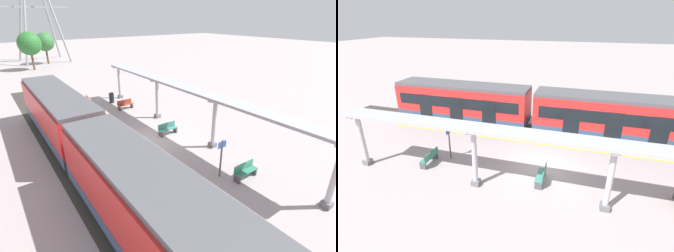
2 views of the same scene
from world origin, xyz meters
TOP-DOWN VIEW (x-y plane):
  - ground_plane at (0.00, 0.00)m, footprint 176.00×176.00m
  - tactile_edge_strip at (-3.08, 0.00)m, footprint 0.46×26.60m
  - trackbed at (-4.92, 0.00)m, footprint 3.20×38.60m
  - train_near_carriage at (-4.91, -7.72)m, footprint 2.65×11.10m
  - train_far_carriage at (-4.91, 3.96)m, footprint 2.65×11.10m
  - canopy_pillar_nearest at (2.87, -10.60)m, footprint 1.10×0.44m
  - canopy_pillar_second at (2.87, -3.29)m, footprint 1.10×0.44m
  - canopy_pillar_third at (2.87, 3.35)m, footprint 1.10×0.44m
  - canopy_pillar_fourth at (2.87, 10.49)m, footprint 1.10×0.44m
  - canopy_beam at (2.87, -0.05)m, footprint 1.20×21.90m
  - bench_near_end at (1.64, 6.99)m, footprint 1.52×0.52m
  - bench_mid_platform at (1.58, 0.10)m, footprint 1.50×0.45m
  - bench_far_end at (1.70, -6.88)m, footprint 1.50×0.44m
  - trash_bin at (1.42, 9.48)m, footprint 0.48×0.48m
  - platform_info_sign at (0.70, -6.00)m, footprint 0.56×0.10m
  - passenger_waiting_near_edge at (-1.61, 7.68)m, footprint 0.54×0.30m
  - electricity_pylon at (1.87, 40.76)m, footprint 11.29×8.01m
  - tree_left_background at (1.69, 37.51)m, footprint 3.22×3.22m
  - tree_right_background at (-1.53, 32.75)m, footprint 3.56×3.56m

SIDE VIEW (x-z plane):
  - ground_plane at x=0.00m, z-range 0.00..0.00m
  - trackbed at x=-4.92m, z-range 0.00..0.01m
  - tactile_edge_strip at x=-3.08m, z-range 0.00..0.01m
  - bench_near_end at x=1.64m, z-range 0.01..0.87m
  - bench_mid_platform at x=1.58m, z-range 0.01..0.87m
  - bench_far_end at x=1.70m, z-range 0.01..0.87m
  - trash_bin at x=1.42m, z-range 0.00..1.00m
  - passenger_waiting_near_edge at x=-1.61m, z-range 0.22..2.01m
  - platform_info_sign at x=0.70m, z-range 0.23..2.43m
  - canopy_pillar_nearest at x=2.87m, z-range 0.03..3.36m
  - canopy_pillar_second at x=2.87m, z-range 0.03..3.36m
  - canopy_pillar_third at x=2.87m, z-range 0.03..3.36m
  - canopy_pillar_fourth at x=2.87m, z-range 0.03..3.36m
  - train_near_carriage at x=-4.91m, z-range 0.09..3.57m
  - train_far_carriage at x=-4.91m, z-range 0.09..3.57m
  - canopy_beam at x=2.87m, z-range 3.33..3.49m
  - tree_left_background at x=1.69m, z-range 1.09..6.54m
  - tree_right_background at x=-1.53m, z-range 1.14..7.01m
  - electricity_pylon at x=1.87m, z-range 0.17..21.26m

